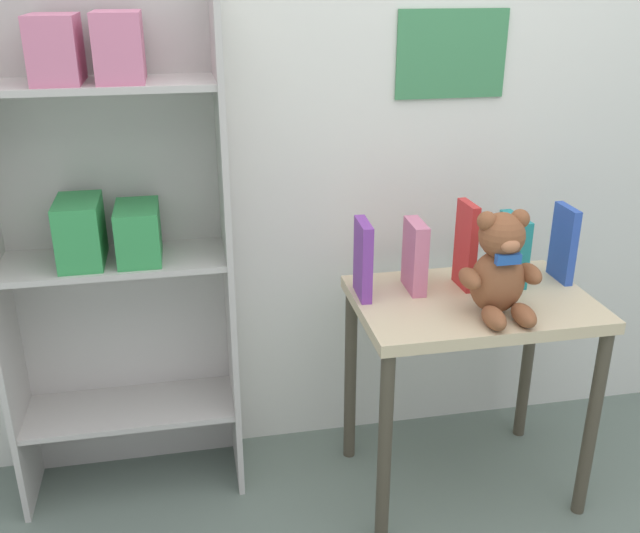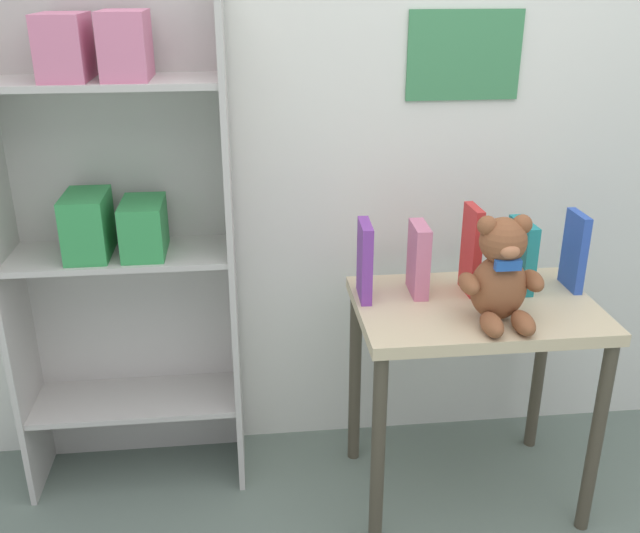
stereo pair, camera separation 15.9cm
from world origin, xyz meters
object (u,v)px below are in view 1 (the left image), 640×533
book_standing_teal (513,249)px  teddy_bear (500,268)px  bookshelf_side (111,227)px  book_standing_red (466,246)px  book_standing_purple (363,259)px  book_standing_blue (564,243)px  display_table (470,329)px  book_standing_pink (414,256)px

book_standing_teal → teddy_bear: bearing=-126.7°
bookshelf_side → book_standing_red: bookshelf_side is taller
bookshelf_side → teddy_bear: size_ratio=5.22×
book_standing_purple → book_standing_blue: bearing=2.6°
teddy_bear → book_standing_red: size_ratio=1.13×
book_standing_teal → book_standing_blue: 0.16m
display_table → book_standing_purple: size_ratio=3.02×
bookshelf_side → book_standing_pink: 0.89m
book_standing_blue → book_standing_pink: bearing=178.3°
book_standing_pink → book_standing_teal: bearing=1.9°
bookshelf_side → book_standing_teal: size_ratio=7.41×
display_table → book_standing_pink: book_standing_pink is taller
bookshelf_side → book_standing_red: (1.03, -0.16, -0.08)m
display_table → book_standing_red: (0.00, 0.09, 0.24)m
bookshelf_side → book_standing_pink: (0.88, -0.15, -0.10)m
bookshelf_side → teddy_bear: bearing=-18.6°
display_table → book_standing_blue: book_standing_blue is taller
book_standing_red → book_standing_teal: bearing=1.2°
book_standing_red → teddy_bear: bearing=-85.7°
book_standing_teal → book_standing_blue: (0.16, -0.01, 0.01)m
teddy_bear → book_standing_purple: (-0.34, 0.19, -0.02)m
bookshelf_side → book_standing_red: size_ratio=5.88×
bookshelf_side → display_table: size_ratio=2.25×
display_table → book_standing_pink: (-0.16, 0.09, 0.21)m
display_table → book_standing_teal: 0.28m
display_table → book_standing_red: 0.25m
display_table → book_standing_blue: 0.40m
display_table → book_standing_teal: size_ratio=3.29×
teddy_bear → book_standing_teal: bearing=56.0°
book_standing_red → book_standing_pink: bearing=174.9°
bookshelf_side → book_standing_blue: 1.37m
bookshelf_side → book_standing_pink: bearing=-9.8°
bookshelf_side → book_standing_purple: bearing=-13.0°
bookshelf_side → book_standing_teal: bearing=-7.2°
book_standing_red → bookshelf_side: bearing=169.2°
book_standing_red → book_standing_teal: size_ratio=1.26×
teddy_bear → book_standing_teal: 0.25m
display_table → book_standing_teal: bearing=30.6°
book_standing_purple → book_standing_red: size_ratio=0.87×
display_table → book_standing_blue: bearing=14.2°
book_standing_pink → teddy_bear: bearing=-46.5°
bookshelf_side → teddy_bear: bookshelf_side is taller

